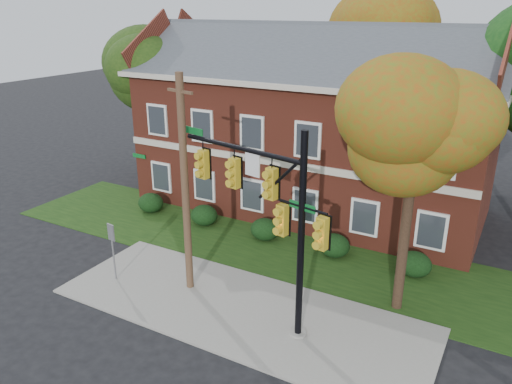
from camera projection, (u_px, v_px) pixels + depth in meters
The scene contains 15 objects.
ground at pixel (225, 324), 17.52m from camera, with size 120.00×120.00×0.00m, color black.
sidewalk at pixel (239, 309), 18.32m from camera, with size 14.00×5.00×0.08m, color gray.
grass_strip at pixel (297, 254), 22.42m from camera, with size 30.00×6.00×0.04m, color #193811.
apartment_building at pixel (312, 117), 26.46m from camera, with size 18.80×8.80×9.74m.
hedge_far_left at pixel (151, 203), 26.93m from camera, with size 1.40×1.26×1.05m, color black.
hedge_left at pixel (204, 215), 25.33m from camera, with size 1.40×1.26×1.05m, color black.
hedge_center at pixel (265, 229), 23.73m from camera, with size 1.40×1.26×1.05m, color black.
hedge_right at pixel (334, 245), 22.13m from camera, with size 1.40×1.26×1.05m, color black.
hedge_far_right at pixel (414, 264), 20.53m from camera, with size 1.40×1.26×1.05m, color black.
tree_near_right at pixel (423, 133), 15.96m from camera, with size 4.50×4.25×8.58m.
tree_left_rear at pixel (153, 75), 29.40m from camera, with size 5.40×5.10×8.88m.
tree_far_rear at pixel (384, 34), 30.91m from camera, with size 6.84×6.46×11.52m.
traffic_signal at pixel (270, 206), 16.15m from camera, with size 6.28×1.52×7.14m.
utility_pole at pixel (185, 187), 18.30m from camera, with size 1.29×0.42×8.41m.
sign_post at pixel (112, 243), 19.76m from camera, with size 0.36×0.09×2.50m.
Camera 1 is at (8.17, -12.37, 10.50)m, focal length 35.00 mm.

